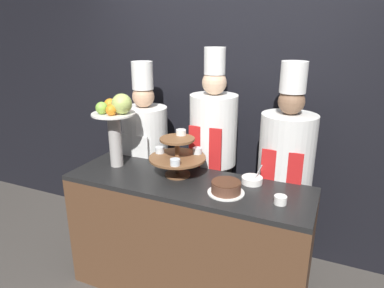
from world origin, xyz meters
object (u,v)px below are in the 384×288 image
object	(u,v)px
fruit_pedestal	(116,118)
chef_center_right	(285,170)
cake_round	(226,188)
cup_white	(280,200)
tiered_stand	(178,155)
serving_bowl_far	(252,180)
chef_left	(146,152)
chef_center_left	(213,151)

from	to	relation	value
fruit_pedestal	chef_center_right	world-z (taller)	chef_center_right
cake_round	cup_white	distance (m)	0.35
chef_center_right	cup_white	bearing A→B (deg)	-83.60
tiered_stand	cup_white	bearing A→B (deg)	-9.97
fruit_pedestal	serving_bowl_far	xyz separation A→B (m)	(1.04, 0.11, -0.36)
tiered_stand	cup_white	distance (m)	0.80
cup_white	chef_left	bearing A→B (deg)	157.77
cup_white	serving_bowl_far	world-z (taller)	serving_bowl_far
chef_left	cup_white	bearing A→B (deg)	-22.23
cup_white	chef_center_left	size ratio (longest dim) A/B	0.04
chef_left	chef_center_right	xyz separation A→B (m)	(1.23, -0.00, 0.03)
cup_white	chef_left	world-z (taller)	chef_left
tiered_stand	serving_bowl_far	world-z (taller)	tiered_stand
tiered_stand	fruit_pedestal	distance (m)	0.56
fruit_pedestal	chef_left	xyz separation A→B (m)	(-0.01, 0.41, -0.40)
chef_center_left	chef_left	bearing A→B (deg)	-180.00
chef_left	tiered_stand	bearing A→B (deg)	-37.19
serving_bowl_far	chef_center_left	size ratio (longest dim) A/B	0.08
cup_white	serving_bowl_far	size ratio (longest dim) A/B	0.54
tiered_stand	chef_center_right	distance (m)	0.83
cup_white	chef_center_left	xyz separation A→B (m)	(-0.64, 0.53, 0.05)
tiered_stand	serving_bowl_far	distance (m)	0.56
tiered_stand	cake_round	xyz separation A→B (m)	(0.42, -0.13, -0.12)
fruit_pedestal	chef_left	world-z (taller)	chef_left
serving_bowl_far	fruit_pedestal	bearing A→B (deg)	-174.14
fruit_pedestal	cake_round	size ratio (longest dim) A/B	2.36
cup_white	chef_left	distance (m)	1.39
fruit_pedestal	cup_white	world-z (taller)	fruit_pedestal
fruit_pedestal	serving_bowl_far	world-z (taller)	fruit_pedestal
chef_left	chef_center_right	distance (m)	1.23
cake_round	cup_white	world-z (taller)	cake_round
tiered_stand	fruit_pedestal	size ratio (longest dim) A/B	0.72
cup_white	chef_left	size ratio (longest dim) A/B	0.05
cake_round	chef_center_left	distance (m)	0.60
tiered_stand	cake_round	distance (m)	0.46
cake_round	chef_left	size ratio (longest dim) A/B	0.14
cake_round	chef_center_left	world-z (taller)	chef_center_left
cup_white	chef_center_right	world-z (taller)	chef_center_right
serving_bowl_far	chef_center_right	world-z (taller)	chef_center_right
chef_left	fruit_pedestal	bearing A→B (deg)	-89.15
tiered_stand	chef_center_left	distance (m)	0.42
chef_center_right	chef_left	bearing A→B (deg)	180.00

